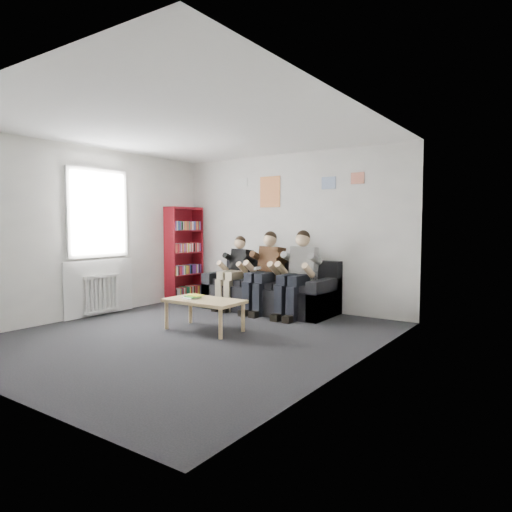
{
  "coord_description": "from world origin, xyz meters",
  "views": [
    {
      "loc": [
        4.08,
        -4.4,
        1.47
      ],
      "look_at": [
        0.12,
        1.3,
        0.99
      ],
      "focal_mm": 32.0,
      "sensor_mm": 36.0,
      "label": 1
    }
  ],
  "objects": [
    {
      "name": "person_right",
      "position": [
        0.52,
        1.87,
        0.68
      ],
      "size": [
        0.42,
        0.9,
        1.38
      ],
      "rotation": [
        0.0,
        0.0,
        0.14
      ],
      "color": "white",
      "rests_on": "sofa"
    },
    {
      "name": "poster_blue",
      "position": [
        0.75,
        2.49,
        2.15
      ],
      "size": [
        0.25,
        0.01,
        0.2
      ],
      "primitive_type": "cube",
      "color": "#3A71C5",
      "rests_on": "room_shell"
    },
    {
      "name": "poster_sign",
      "position": [
        -1.0,
        2.49,
        2.25
      ],
      "size": [
        0.2,
        0.01,
        0.14
      ],
      "primitive_type": "cube",
      "color": "white",
      "rests_on": "room_shell"
    },
    {
      "name": "window",
      "position": [
        -2.22,
        0.2,
        1.03
      ],
      "size": [
        0.05,
        1.3,
        2.36
      ],
      "color": "white",
      "rests_on": "room_shell"
    },
    {
      "name": "bookshelf",
      "position": [
        -2.09,
        2.04,
        0.9
      ],
      "size": [
        0.27,
        0.81,
        1.8
      ],
      "rotation": [
        0.0,
        0.0,
        0.02
      ],
      "color": "maroon",
      "rests_on": "ground"
    },
    {
      "name": "person_middle",
      "position": [
        -0.11,
        1.87,
        0.68
      ],
      "size": [
        0.41,
        0.88,
        1.36
      ],
      "rotation": [
        0.0,
        0.0,
        -0.14
      ],
      "color": "#493018",
      "rests_on": "sofa"
    },
    {
      "name": "coffee_table",
      "position": [
        -0.08,
        0.32,
        0.38
      ],
      "size": [
        1.08,
        0.6,
        0.43
      ],
      "rotation": [
        0.0,
        0.0,
        0.01
      ],
      "color": "#D4B27A",
      "rests_on": "ground"
    },
    {
      "name": "poster_pink",
      "position": [
        1.25,
        2.49,
        2.2
      ],
      "size": [
        0.22,
        0.01,
        0.18
      ],
      "primitive_type": "cube",
      "color": "#D7437F",
      "rests_on": "room_shell"
    },
    {
      "name": "sofa",
      "position": [
        -0.11,
        2.07,
        0.31
      ],
      "size": [
        2.25,
        0.92,
        0.87
      ],
      "color": "black",
      "rests_on": "ground"
    },
    {
      "name": "game_cases",
      "position": [
        -0.27,
        0.3,
        0.46
      ],
      "size": [
        0.25,
        0.22,
        0.05
      ],
      "rotation": [
        0.0,
        0.0,
        -0.28
      ],
      "color": "white",
      "rests_on": "coffee_table"
    },
    {
      "name": "room_shell",
      "position": [
        0.0,
        0.0,
        1.35
      ],
      "size": [
        5.0,
        5.0,
        5.0
      ],
      "color": "black",
      "rests_on": "ground"
    },
    {
      "name": "poster_large",
      "position": [
        -0.4,
        2.49,
        2.05
      ],
      "size": [
        0.42,
        0.01,
        0.55
      ],
      "primitive_type": "cube",
      "color": "gold",
      "rests_on": "room_shell"
    },
    {
      "name": "radiator",
      "position": [
        -2.15,
        0.2,
        0.35
      ],
      "size": [
        0.1,
        0.64,
        0.6
      ],
      "color": "white",
      "rests_on": "ground"
    },
    {
      "name": "person_left",
      "position": [
        -0.74,
        1.87,
        0.64
      ],
      "size": [
        0.37,
        0.79,
        1.27
      ],
      "rotation": [
        0.0,
        0.0,
        -0.16
      ],
      "color": "black",
      "rests_on": "sofa"
    }
  ]
}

